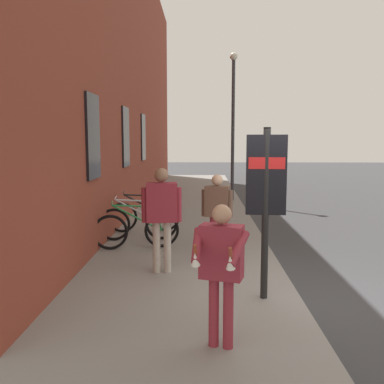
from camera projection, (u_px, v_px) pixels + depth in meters
ground at (286, 221)px, 12.24m from camera, size 60.00×60.00×0.00m
sidewalk_pavement at (192, 208)px, 14.27m from camera, size 24.00×3.50×0.12m
station_facade at (133, 74)px, 14.74m from camera, size 22.00×0.65×9.11m
bicycle_by_door at (137, 230)px, 8.73m from camera, size 0.54×1.75×0.97m
bicycle_nearest_sign at (138, 223)px, 9.47m from camera, size 0.48×1.76×0.97m
bicycle_mid_rack at (145, 216)px, 10.33m from camera, size 0.50×1.76×0.97m
transit_info_sign at (266, 186)px, 5.87m from camera, size 0.12×0.55×2.40m
pedestrian_near_bus at (217, 207)px, 8.11m from camera, size 0.32×0.59×1.57m
pedestrian_crossing_street at (162, 209)px, 7.10m from camera, size 0.32×0.66×1.77m
tourist_with_hotdogs at (221, 261)px, 4.51m from camera, size 0.63×0.63×1.57m
street_lamp at (233, 114)px, 15.29m from camera, size 0.28×0.28×5.25m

